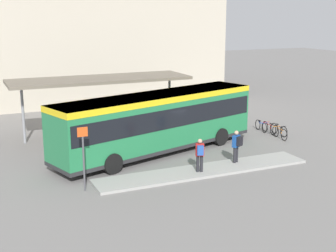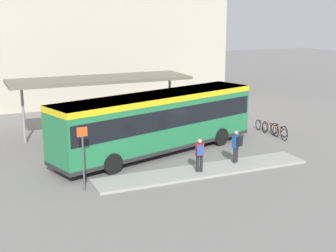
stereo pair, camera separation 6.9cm
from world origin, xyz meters
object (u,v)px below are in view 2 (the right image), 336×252
Objects in this scene: bicycle_black at (279,130)px; potted_planter_near_shelter at (108,136)px; pedestrian_waiting at (200,153)px; pedestrian_companion at (237,144)px; city_bus at (158,119)px; bicycle_blue at (261,126)px; bicycle_orange at (280,133)px; bicycle_red at (269,128)px; platform_sign at (83,156)px.

bicycle_black is 10.64m from potted_planter_near_shelter.
pedestrian_companion is at bearing -56.55° from pedestrian_waiting.
city_bus reaches higher than bicycle_black.
potted_planter_near_shelter is (-10.12, 0.24, 0.35)m from bicycle_blue.
bicycle_orange is 0.80m from bicycle_black.
pedestrian_waiting reaches higher than bicycle_black.
pedestrian_waiting is at bearing -100.55° from city_bus.
potted_planter_near_shelter is (-4.98, 5.46, -0.37)m from pedestrian_companion.
bicycle_red is 14.03m from platform_sign.
pedestrian_waiting is 0.99× the size of bicycle_red.
pedestrian_companion is at bearing -56.01° from bicycle_black.
potted_planter_near_shelter is at bearing 89.43° from bicycle_red.
pedestrian_waiting is at bearing -1.41° from platform_sign.
pedestrian_waiting is at bearing -44.82° from bicycle_blue.
bicycle_orange is at bearing -42.45° from pedestrian_waiting.
pedestrian_waiting is 6.55m from potted_planter_near_shelter.
bicycle_black is at bearing -78.76° from pedestrian_companion.
city_bus is 4.07m from pedestrian_waiting.
pedestrian_waiting reaches higher than potted_planter_near_shelter.
bicycle_red is 10.30m from potted_planter_near_shelter.
pedestrian_waiting is 9.18m from bicycle_red.
pedestrian_waiting is at bearing -66.18° from potted_planter_near_shelter.
city_bus is 7.67× the size of pedestrian_waiting.
bicycle_red is at bearing 20.72° from platform_sign.
pedestrian_companion is at bearing 2.87° from platform_sign.
bicycle_black is 14.05m from platform_sign.
bicycle_blue is at bearing 5.27° from bicycle_orange.
bicycle_red is 1.22× the size of potted_planter_near_shelter.
city_bus is 7.26× the size of bicycle_orange.
bicycle_blue is 14.15m from platform_sign.
potted_planter_near_shelter is at bearing -83.70° from bicycle_blue.
bicycle_orange is 10.33m from potted_planter_near_shelter.
pedestrian_companion reaches higher than potted_planter_near_shelter.
bicycle_orange is (7.90, -0.21, -1.52)m from city_bus.
bicycle_orange is 13.44m from platform_sign.
platform_sign reaches higher than potted_planter_near_shelter.
city_bus is at bearing 37.41° from platform_sign.
pedestrian_companion is at bearing 135.27° from bicycle_red.
pedestrian_companion reaches higher than bicycle_orange.
bicycle_orange is at bearing -12.52° from potted_planter_near_shelter.
bicycle_orange is 0.60× the size of platform_sign.
potted_planter_near_shelter is at bearing 83.98° from bicycle_orange.
potted_planter_near_shelter is (-10.26, 0.90, 0.34)m from bicycle_red.
potted_planter_near_shelter is (-2.64, 5.98, -0.35)m from pedestrian_waiting.
bicycle_blue is (7.94, 1.79, -1.55)m from city_bus.
bicycle_blue is (5.14, 5.22, -0.72)m from pedestrian_companion.
pedestrian_companion is (2.34, 0.52, 0.02)m from pedestrian_waiting.
pedestrian_waiting is 9.46m from bicycle_blue.
platform_sign is at bearing -159.74° from city_bus.
bicycle_orange is 1.34m from bicycle_red.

